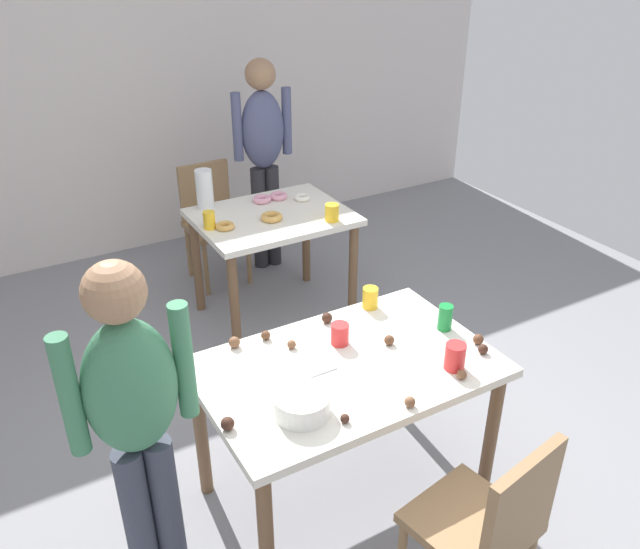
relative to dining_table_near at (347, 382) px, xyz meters
name	(u,v)px	position (x,y,z in m)	size (l,w,h in m)	color
ground_plane	(369,481)	(0.14, 0.00, -0.65)	(6.40, 6.40, 0.00)	gray
wall_back	(143,86)	(0.14, 3.20, 0.65)	(6.40, 0.10, 2.60)	silver
dining_table_near	(347,382)	(0.00, 0.00, 0.00)	(1.24, 0.80, 0.75)	silver
dining_table_far	(272,231)	(0.44, 1.61, -0.02)	(0.97, 0.76, 0.75)	silver
chair_near_table	(489,523)	(0.12, -0.78, -0.16)	(0.46, 0.46, 0.87)	olive
chair_far_table	(212,216)	(0.30, 2.35, -0.16)	(0.41, 0.41, 0.87)	olive
person_girl_near	(136,417)	(-0.90, -0.06, 0.24)	(0.45, 0.20, 1.49)	#383D4C
person_adult_far	(263,147)	(0.73, 2.32, 0.31)	(0.45, 0.22, 1.59)	#28282D
mixing_bowl	(302,404)	(-0.32, -0.18, 0.14)	(0.22, 0.22, 0.09)	white
soda_can	(445,317)	(0.53, 0.01, 0.16)	(0.07, 0.07, 0.12)	#198438
fork_near	(319,373)	(-0.14, 0.00, 0.10)	(0.17, 0.02, 0.01)	silver
cup_near_0	(370,298)	(0.34, 0.34, 0.15)	(0.08, 0.08, 0.11)	yellow
cup_near_1	(340,334)	(0.05, 0.14, 0.15)	(0.08, 0.08, 0.10)	red
cup_near_2	(455,357)	(0.37, -0.25, 0.15)	(0.09, 0.09, 0.12)	red
cake_ball_0	(266,335)	(-0.22, 0.34, 0.12)	(0.04, 0.04, 0.04)	brown
cake_ball_1	(228,424)	(-0.59, -0.12, 0.12)	(0.05, 0.05, 0.05)	#3D2319
cake_ball_2	(327,318)	(0.09, 0.32, 0.12)	(0.05, 0.05, 0.05)	#3D2319
cake_ball_3	(234,342)	(-0.36, 0.35, 0.12)	(0.05, 0.05, 0.05)	brown
cake_ball_4	(291,344)	(-0.15, 0.22, 0.12)	(0.04, 0.04, 0.04)	brown
cake_ball_5	(389,340)	(0.24, 0.03, 0.12)	(0.05, 0.05, 0.05)	brown
cake_ball_6	(478,339)	(0.58, -0.16, 0.12)	(0.05, 0.05, 0.05)	brown
cake_ball_7	(410,402)	(0.06, -0.35, 0.12)	(0.04, 0.04, 0.04)	brown
cake_ball_8	(345,419)	(-0.20, -0.31, 0.11)	(0.04, 0.04, 0.04)	#3D2319
cake_ball_9	(462,374)	(0.35, -0.32, 0.12)	(0.04, 0.04, 0.04)	brown
cake_ball_10	(483,349)	(0.55, -0.23, 0.12)	(0.04, 0.04, 0.04)	#3D2319
pitcher_far	(204,189)	(0.11, 1.92, 0.23)	(0.11, 0.11, 0.26)	white
cup_far_0	(332,213)	(0.72, 1.33, 0.15)	(0.09, 0.09, 0.11)	yellow
cup_far_1	(209,220)	(0.01, 1.60, 0.15)	(0.07, 0.07, 0.11)	yellow
donut_far_0	(262,199)	(0.48, 1.83, 0.12)	(0.13, 0.13, 0.04)	pink
donut_far_1	(272,217)	(0.40, 1.53, 0.12)	(0.14, 0.14, 0.04)	gold
donut_far_2	(302,197)	(0.73, 1.73, 0.11)	(0.11, 0.11, 0.03)	white
donut_far_3	(279,196)	(0.60, 1.83, 0.11)	(0.12, 0.12, 0.04)	pink
donut_far_4	(225,226)	(0.09, 1.55, 0.11)	(0.12, 0.12, 0.03)	gold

